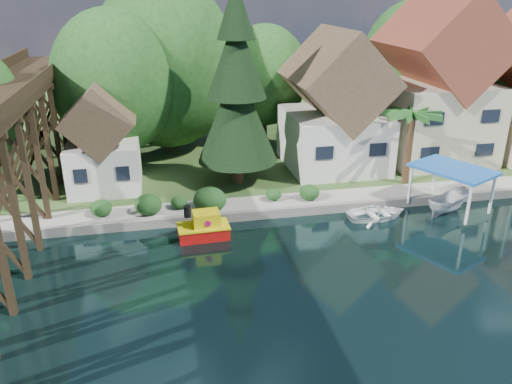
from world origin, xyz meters
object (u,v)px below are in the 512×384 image
conifer (237,91)px  tugboat (204,227)px  boat_white_a (377,212)px  shed (102,145)px  boat_canopy (450,193)px  house_left (335,111)px  palm_tree (413,117)px  house_center (436,89)px

conifer → tugboat: 10.78m
boat_white_a → tugboat: bearing=89.7°
shed → boat_canopy: bearing=-19.2°
house_left → tugboat: bearing=-139.5°
house_left → tugboat: house_left is taller
conifer → boat_canopy: 16.28m
conifer → boat_canopy: (13.28, -7.17, -6.10)m
shed → boat_white_a: shed is taller
house_left → conifer: size_ratio=0.76×
boat_white_a → palm_tree: bearing=-46.6°
palm_tree → house_left: bearing=129.7°
shed → boat_white_a: bearing=-23.9°
house_center → boat_white_a: (-9.14, -9.93, -5.99)m
shed → conifer: 10.39m
house_center → boat_white_a: bearing=-132.6°
house_left → boat_canopy: 11.37m
shed → palm_tree: 22.45m
house_center → boat_canopy: bearing=-111.9°
conifer → boat_white_a: (8.17, -7.09, -7.06)m
house_left → house_center: 9.10m
tugboat → boat_white_a: bearing=2.7°
palm_tree → boat_canopy: bearing=-79.3°
house_left → tugboat: 16.02m
shed → tugboat: shed is taller
boat_canopy → palm_tree: bearing=100.7°
shed → palm_tree: shed is taller
house_left → palm_tree: 6.46m
tugboat → shed: bearing=126.6°
palm_tree → boat_canopy: (0.86, -4.55, -4.24)m
palm_tree → conifer: bearing=168.1°
shed → palm_tree: size_ratio=1.34×
house_left → conifer: bearing=-164.3°
conifer → boat_canopy: size_ratio=2.42×
house_left → house_center: size_ratio=0.79×
house_left → house_center: (9.00, 0.50, 1.28)m
boat_white_a → conifer: bearing=46.0°
house_center → shed: size_ratio=1.77×
conifer → boat_white_a: size_ratio=3.56×
palm_tree → boat_white_a: (-4.25, -4.47, -5.20)m
house_left → shed: house_left is taller
house_center → shed: 27.20m
shed → conifer: conifer is taller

